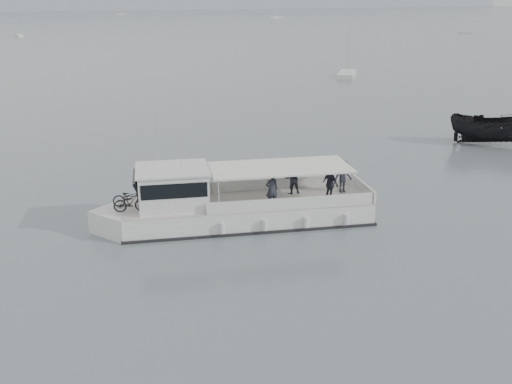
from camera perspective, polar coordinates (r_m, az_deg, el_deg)
ground at (r=26.88m, az=-6.03°, el=-6.05°), size 1400.00×1400.00×0.00m
tour_boat at (r=29.72m, az=-3.25°, el=-1.39°), size 14.35×7.90×6.14m
dark_motorboat at (r=50.00m, az=22.60°, el=5.89°), size 6.55×6.53×2.60m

